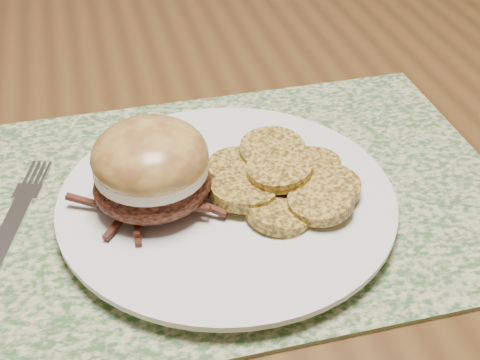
% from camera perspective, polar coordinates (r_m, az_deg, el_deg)
% --- Properties ---
extents(dining_table, '(1.50, 0.90, 0.75)m').
position_cam_1_polar(dining_table, '(0.76, -17.88, -0.07)').
color(dining_table, '#563819').
rests_on(dining_table, ground).
extents(placemat, '(0.45, 0.33, 0.00)m').
position_cam_1_polar(placemat, '(0.57, 0.46, -1.31)').
color(placemat, '#375B2F').
rests_on(placemat, dining_table).
extents(dinner_plate, '(0.26, 0.26, 0.02)m').
position_cam_1_polar(dinner_plate, '(0.55, -1.12, -1.98)').
color(dinner_plate, white).
rests_on(dinner_plate, placemat).
extents(pork_sandwich, '(0.11, 0.11, 0.07)m').
position_cam_1_polar(pork_sandwich, '(0.52, -7.60, 1.02)').
color(pork_sandwich, black).
rests_on(pork_sandwich, dinner_plate).
extents(roasted_potatoes, '(0.14, 0.15, 0.03)m').
position_cam_1_polar(roasted_potatoes, '(0.55, 3.77, 0.06)').
color(roasted_potatoes, '#B48C35').
rests_on(roasted_potatoes, dinner_plate).
extents(fork, '(0.07, 0.18, 0.00)m').
position_cam_1_polar(fork, '(0.57, -19.02, -3.97)').
color(fork, silver).
rests_on(fork, placemat).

